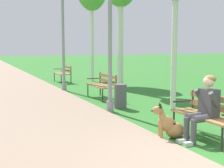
# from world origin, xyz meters

# --- Properties ---
(park_bench_near) EXTENTS (0.55, 1.50, 0.85)m
(park_bench_near) POSITION_xyz_m (0.52, 1.20, 0.51)
(park_bench_near) COLOR olive
(park_bench_near) RESTS_ON ground
(park_bench_mid) EXTENTS (0.55, 1.50, 0.85)m
(park_bench_mid) POSITION_xyz_m (0.46, 6.34, 0.51)
(park_bench_mid) COLOR olive
(park_bench_mid) RESTS_ON ground
(park_bench_far) EXTENTS (0.55, 1.50, 0.85)m
(park_bench_far) POSITION_xyz_m (0.53, 11.65, 0.51)
(park_bench_far) COLOR olive
(park_bench_far) RESTS_ON ground
(person_seated_on_near_bench) EXTENTS (0.74, 0.49, 1.25)m
(person_seated_on_near_bench) POSITION_xyz_m (0.32, 1.08, 0.68)
(person_seated_on_near_bench) COLOR #4C4C51
(person_seated_on_near_bench) RESTS_ON ground
(dog_shepherd) EXTENTS (0.81, 0.43, 0.71)m
(dog_shepherd) POSITION_xyz_m (-0.15, 1.51, 0.26)
(dog_shepherd) COLOR #B27F47
(dog_shepherd) RESTS_ON ground
(lamp_post_near) EXTENTS (0.24, 0.24, 3.97)m
(lamp_post_near) POSITION_xyz_m (-0.19, 4.24, 2.05)
(lamp_post_near) COLOR gray
(lamp_post_near) RESTS_ON ground
(lamp_post_mid) EXTENTS (0.24, 0.24, 4.07)m
(lamp_post_mid) POSITION_xyz_m (-0.24, 8.74, 2.11)
(lamp_post_mid) COLOR gray
(lamp_post_mid) RESTS_ON ground
(litter_bin) EXTENTS (0.36, 0.36, 0.70)m
(litter_bin) POSITION_xyz_m (0.28, 4.56, 0.35)
(litter_bin) COLOR #515156
(litter_bin) RESTS_ON ground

